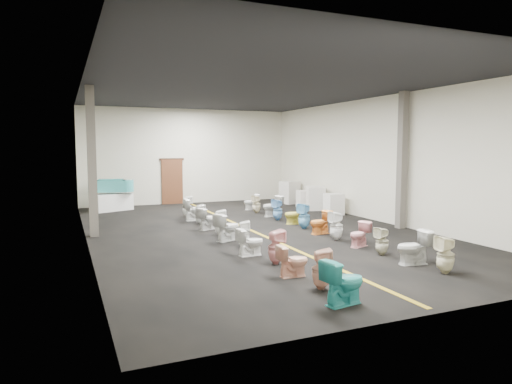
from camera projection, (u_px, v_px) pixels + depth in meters
floor at (252, 231)px, 14.75m from camera, size 16.00×16.00×0.00m
ceiling at (252, 89)px, 14.31m from camera, size 16.00×16.00×0.00m
wall_back at (188, 156)px, 21.86m from camera, size 10.00×0.00×10.00m
wall_front at (445, 175)px, 7.20m from camera, size 10.00×0.00×10.00m
wall_left at (84, 163)px, 12.58m from camera, size 0.00×16.00×16.00m
wall_right at (379, 159)px, 16.47m from camera, size 0.00×16.00×16.00m
aisle_stripe at (252, 230)px, 14.75m from camera, size 0.12×15.60×0.01m
back_door at (172, 182)px, 21.61m from camera, size 1.00×0.10×2.10m
door_frame at (172, 159)px, 21.51m from camera, size 1.15×0.08×0.10m
column_left at (92, 162)px, 13.60m from camera, size 0.25×0.25×4.50m
column_right at (402, 161)px, 15.00m from camera, size 0.25×0.25×4.50m
display_table at (112, 202)px, 19.37m from camera, size 1.82×1.40×0.72m
bathtub at (111, 186)px, 19.30m from camera, size 1.84×0.89×0.55m
appliance_crate_a at (334, 204)px, 18.27m from camera, size 0.71×0.71×0.84m
appliance_crate_b at (316, 198)px, 19.57m from camera, size 0.94×0.94×1.01m
appliance_crate_c at (305, 199)px, 20.43m from camera, size 0.77×0.77×0.75m
appliance_crate_d at (290, 192)px, 21.80m from camera, size 0.89×0.89×1.06m
toilet_left_0 at (344, 282)px, 7.80m from camera, size 0.84×0.56×0.80m
toilet_left_1 at (321, 269)px, 8.63m from camera, size 0.46×0.45×0.78m
toilet_left_2 at (293, 261)px, 9.49m from camera, size 0.67×0.39×0.67m
toilet_left_3 at (276, 247)px, 10.48m from camera, size 0.39×0.38×0.81m
toilet_left_4 at (250, 242)px, 11.33m from camera, size 0.70×0.43×0.69m
toilet_left_5 at (244, 234)px, 12.33m from camera, size 0.41×0.40×0.71m
toilet_left_6 at (228, 227)px, 13.13m from camera, size 0.90×0.72×0.80m
toilet_left_7 at (220, 222)px, 14.03m from camera, size 0.42×0.41×0.78m
toilet_left_8 at (208, 219)px, 14.91m from camera, size 0.82×0.66×0.73m
toilet_left_9 at (200, 214)px, 15.90m from camera, size 0.41×0.40×0.70m
toilet_left_10 at (195, 210)px, 16.75m from camera, size 0.80×0.46×0.81m
toilet_left_11 at (187, 206)px, 17.64m from camera, size 0.40×0.39×0.81m
toilet_right_0 at (446, 255)px, 9.71m from camera, size 0.42×0.41×0.82m
toilet_right_1 at (413, 247)px, 10.47m from camera, size 0.84×0.56×0.80m
toilet_right_2 at (382, 241)px, 11.37m from camera, size 0.34×0.33×0.71m
toilet_right_3 at (360, 234)px, 12.33m from camera, size 0.75×0.58×0.67m
toilet_right_4 at (336, 226)px, 13.20m from camera, size 0.40×0.39×0.84m
toilet_right_5 at (320, 222)px, 14.15m from camera, size 0.76×0.50×0.72m
toilet_right_6 at (304, 216)px, 15.05m from camera, size 0.51×0.51×0.85m
toilet_right_7 at (294, 214)px, 15.95m from camera, size 0.75×0.54×0.70m
toilet_right_8 at (278, 210)px, 16.79m from camera, size 0.45×0.44×0.79m
toilet_right_9 at (273, 206)px, 17.73m from camera, size 0.83×0.52×0.81m
toilet_right_10 at (257, 204)px, 18.67m from camera, size 0.39×0.38×0.73m
toilet_right_11 at (251, 202)px, 19.63m from camera, size 0.68×0.42×0.67m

